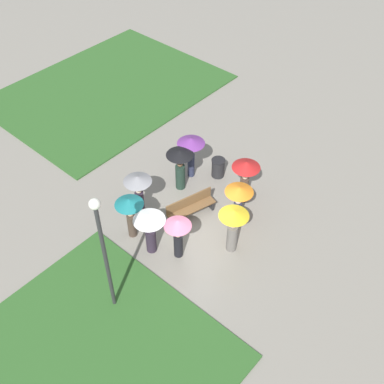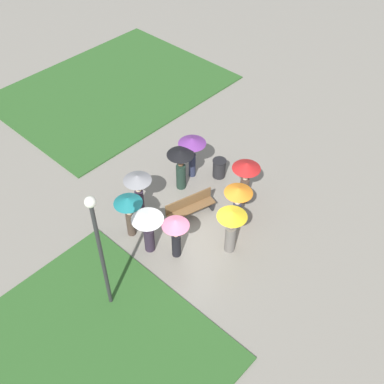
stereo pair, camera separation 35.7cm
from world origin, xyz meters
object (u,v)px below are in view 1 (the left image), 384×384
crowd_person_grey (138,186)px  crowd_person_red (246,172)px  crowd_person_pink (178,230)px  crowd_person_black (180,163)px  crowd_person_yellow (233,223)px  crowd_person_purple (191,147)px  park_bench (190,206)px  lamp_post (103,243)px  crowd_person_white (150,225)px  crowd_person_teal (130,209)px  trash_bin (218,168)px  crowd_person_orange (239,197)px

crowd_person_grey → crowd_person_red: bearing=145.4°
crowd_person_pink → crowd_person_black: (2.59, 2.26, -0.03)m
crowd_person_grey → crowd_person_pink: bearing=81.7°
crowd_person_yellow → crowd_person_purple: 4.13m
park_bench → lamp_post: lamp_post is taller
crowd_person_black → crowd_person_white: bearing=-4.1°
crowd_person_black → crowd_person_red: (1.08, -2.31, 0.15)m
crowd_person_teal → lamp_post: bearing=-70.9°
trash_bin → crowd_person_yellow: size_ratio=0.42×
crowd_person_teal → crowd_person_red: (4.08, -1.91, 0.06)m
lamp_post → crowd_person_black: (5.41, 2.08, -1.74)m
park_bench → lamp_post: (-4.51, -0.75, 2.54)m
crowd_person_teal → crowd_person_black: bearing=81.6°
crowd_person_black → crowd_person_teal: bearing=-21.4°
crowd_person_white → crowd_person_purple: size_ratio=0.93×
park_bench → crowd_person_purple: (1.72, 1.48, 1.02)m
trash_bin → crowd_person_grey: 3.75m
crowd_person_pink → crowd_person_purple: 4.18m
crowd_person_white → crowd_person_grey: crowd_person_grey is taller
crowd_person_black → crowd_person_teal: (-3.00, -0.39, 0.09)m
crowd_person_pink → crowd_person_white: crowd_person_pink is taller
lamp_post → crowd_person_yellow: size_ratio=2.46×
crowd_person_orange → trash_bin: bearing=-169.3°
park_bench → crowd_person_white: 2.29m
crowd_person_white → crowd_person_orange: size_ratio=1.00×
crowd_person_white → crowd_person_grey: 1.95m
crowd_person_pink → crowd_person_red: bearing=-74.8°
lamp_post → crowd_person_yellow: lamp_post is taller
crowd_person_orange → crowd_person_red: bearing=161.9°
crowd_person_grey → crowd_person_yellow: (0.84, -3.71, 0.02)m
crowd_person_pink → crowd_person_orange: size_ratio=1.00×
park_bench → crowd_person_pink: bearing=-134.8°
trash_bin → crowd_person_purple: crowd_person_purple is taller
trash_bin → crowd_person_white: bearing=-171.0°
lamp_post → crowd_person_grey: lamp_post is taller
crowd_person_orange → crowd_person_yellow: crowd_person_yellow is taller
park_bench → crowd_person_black: 1.79m
crowd_person_white → crowd_person_teal: size_ratio=0.97×
lamp_post → crowd_person_pink: (2.83, -0.19, -1.72)m
lamp_post → crowd_person_red: bearing=-2.0°
lamp_post → crowd_person_grey: 4.47m
park_bench → crowd_person_orange: size_ratio=1.12×
crowd_person_grey → crowd_person_purple: bearing=-176.7°
trash_bin → crowd_person_white: (-4.57, -0.73, 0.86)m
crowd_person_yellow → crowd_person_pink: bearing=-131.9°
crowd_person_grey → crowd_person_teal: bearing=37.1°
crowd_person_orange → lamp_post: bearing=-51.8°
lamp_post → trash_bin: bearing=11.4°
crowd_person_purple → crowd_person_red: bearing=41.4°
lamp_post → crowd_person_purple: lamp_post is taller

